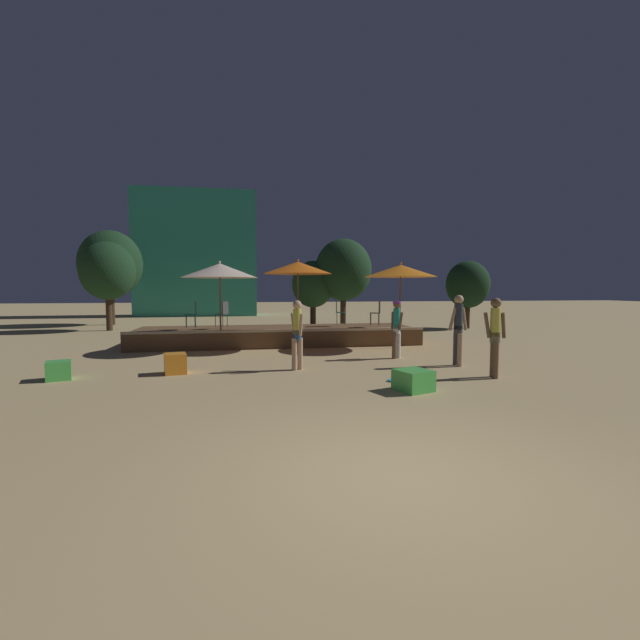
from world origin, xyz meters
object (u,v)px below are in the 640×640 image
(person_1, at_px, (458,327))
(background_tree_4, at_px, (343,270))
(background_tree_3, at_px, (110,264))
(background_tree_2, at_px, (108,271))
(person_0, at_px, (495,334))
(bistro_chair_1, at_px, (193,312))
(bistro_chair_2, at_px, (339,310))
(patio_umbrella_1, at_px, (298,268))
(person_3, at_px, (397,327))
(bistro_chair_3, at_px, (377,310))
(background_tree_0, at_px, (468,285))
(background_tree_1, at_px, (313,285))
(bistro_chair_0, at_px, (223,312))
(person_2, at_px, (297,332))
(patio_umbrella_0, at_px, (220,271))
(cube_seat_2, at_px, (59,370))
(frisbee_disc, at_px, (393,381))
(cube_seat_1, at_px, (413,380))
(patio_umbrella_2, at_px, (401,271))
(cube_seat_0, at_px, (175,364))

(person_1, distance_m, background_tree_4, 10.27)
(background_tree_3, bearing_deg, background_tree_2, -76.03)
(person_0, distance_m, bistro_chair_1, 9.97)
(bistro_chair_2, bearing_deg, background_tree_2, 72.04)
(patio_umbrella_1, distance_m, person_3, 4.00)
(bistro_chair_1, distance_m, background_tree_3, 11.43)
(bistro_chair_3, distance_m, background_tree_0, 7.79)
(background_tree_4, bearing_deg, background_tree_1, 167.29)
(bistro_chair_0, xyz_separation_m, bistro_chair_3, (5.60, -0.23, 0.00))
(patio_umbrella_1, bearing_deg, person_2, -97.24)
(patio_umbrella_0, xyz_separation_m, background_tree_2, (-5.62, 7.57, 0.25))
(cube_seat_2, height_order, background_tree_3, background_tree_3)
(person_0, relative_size, person_3, 1.09)
(bistro_chair_3, xyz_separation_m, background_tree_4, (-0.14, 5.01, 1.71))
(patio_umbrella_0, relative_size, frisbee_disc, 12.57)
(cube_seat_1, height_order, frisbee_disc, cube_seat_1)
(patio_umbrella_2, bearing_deg, cube_seat_0, -154.00)
(person_3, xyz_separation_m, bistro_chair_0, (-5.03, 3.88, 0.27))
(patio_umbrella_0, bearing_deg, bistro_chair_0, 88.69)
(patio_umbrella_0, distance_m, patio_umbrella_1, 2.53)
(person_0, distance_m, background_tree_1, 12.18)
(cube_seat_0, xyz_separation_m, cube_seat_1, (4.87, -2.57, -0.03))
(cube_seat_2, xyz_separation_m, background_tree_3, (-3.22, 15.13, 3.15))
(cube_seat_1, distance_m, cube_seat_2, 7.65)
(person_0, bearing_deg, cube_seat_2, -84.37)
(cube_seat_1, bearing_deg, person_1, 47.47)
(person_1, distance_m, background_tree_2, 16.64)
(background_tree_2, bearing_deg, person_3, -43.55)
(person_0, distance_m, background_tree_0, 12.56)
(cube_seat_0, relative_size, cube_seat_2, 0.93)
(cube_seat_2, height_order, person_3, person_3)
(bistro_chair_2, bearing_deg, background_tree_4, -2.73)
(cube_seat_1, bearing_deg, bistro_chair_2, 88.07)
(person_1, bearing_deg, cube_seat_2, -96.89)
(bistro_chair_1, relative_size, background_tree_1, 0.27)
(cube_seat_2, bearing_deg, bistro_chair_3, 29.97)
(person_0, relative_size, bistro_chair_2, 2.00)
(cube_seat_1, relative_size, background_tree_4, 0.18)
(patio_umbrella_0, distance_m, bistro_chair_0, 1.90)
(person_0, xyz_separation_m, background_tree_0, (5.51, 11.22, 1.20))
(cube_seat_0, xyz_separation_m, person_0, (7.14, -1.71, 0.75))
(patio_umbrella_0, distance_m, frisbee_disc, 7.22)
(cube_seat_1, bearing_deg, bistro_chair_3, 77.85)
(bistro_chair_2, distance_m, background_tree_4, 4.82)
(patio_umbrella_0, distance_m, background_tree_3, 12.85)
(bistro_chair_1, bearing_deg, frisbee_disc, 25.26)
(person_3, bearing_deg, background_tree_2, -68.00)
(patio_umbrella_1, xyz_separation_m, bistro_chair_3, (3.10, 1.10, -1.50))
(person_3, bearing_deg, patio_umbrella_0, -51.50)
(cube_seat_0, relative_size, background_tree_1, 0.17)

